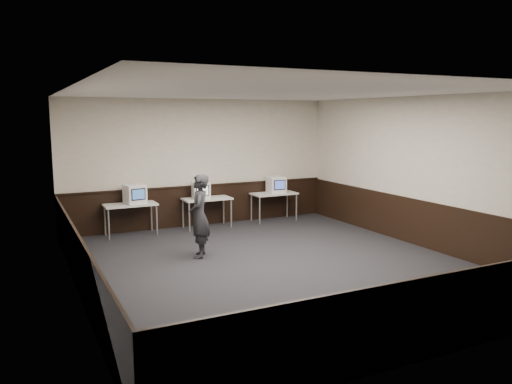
% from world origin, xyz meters
% --- Properties ---
extents(floor, '(8.00, 8.00, 0.00)m').
position_xyz_m(floor, '(0.00, 0.00, 0.00)').
color(floor, black).
rests_on(floor, ground).
extents(ceiling, '(8.00, 8.00, 0.00)m').
position_xyz_m(ceiling, '(0.00, 0.00, 3.20)').
color(ceiling, white).
rests_on(ceiling, back_wall).
extents(back_wall, '(7.00, 0.00, 7.00)m').
position_xyz_m(back_wall, '(0.00, 4.00, 1.60)').
color(back_wall, '#BDB4A6').
rests_on(back_wall, ground).
extents(front_wall, '(7.00, 0.00, 7.00)m').
position_xyz_m(front_wall, '(0.00, -4.00, 1.60)').
color(front_wall, '#BDB4A6').
rests_on(front_wall, ground).
extents(left_wall, '(0.00, 8.00, 8.00)m').
position_xyz_m(left_wall, '(-3.50, 0.00, 1.60)').
color(left_wall, '#BDB4A6').
rests_on(left_wall, ground).
extents(right_wall, '(0.00, 8.00, 8.00)m').
position_xyz_m(right_wall, '(3.50, 0.00, 1.60)').
color(right_wall, '#BDB4A6').
rests_on(right_wall, ground).
extents(wainscot_back, '(6.98, 0.04, 1.00)m').
position_xyz_m(wainscot_back, '(0.00, 3.98, 0.50)').
color(wainscot_back, black).
rests_on(wainscot_back, back_wall).
extents(wainscot_front, '(6.98, 0.04, 1.00)m').
position_xyz_m(wainscot_front, '(0.00, -3.98, 0.50)').
color(wainscot_front, black).
rests_on(wainscot_front, front_wall).
extents(wainscot_left, '(0.04, 7.98, 1.00)m').
position_xyz_m(wainscot_left, '(-3.48, 0.00, 0.50)').
color(wainscot_left, black).
rests_on(wainscot_left, left_wall).
extents(wainscot_right, '(0.04, 7.98, 1.00)m').
position_xyz_m(wainscot_right, '(3.48, 0.00, 0.50)').
color(wainscot_right, black).
rests_on(wainscot_right, right_wall).
extents(wainscot_rail, '(6.98, 0.06, 0.04)m').
position_xyz_m(wainscot_rail, '(0.00, 3.96, 1.02)').
color(wainscot_rail, black).
rests_on(wainscot_rail, wainscot_back).
extents(desk_left, '(1.20, 0.60, 0.75)m').
position_xyz_m(desk_left, '(-1.90, 3.60, 0.68)').
color(desk_left, silver).
rests_on(desk_left, ground).
extents(desk_center, '(1.20, 0.60, 0.75)m').
position_xyz_m(desk_center, '(0.00, 3.60, 0.68)').
color(desk_center, silver).
rests_on(desk_center, ground).
extents(desk_right, '(1.20, 0.60, 0.75)m').
position_xyz_m(desk_right, '(1.90, 3.60, 0.68)').
color(desk_right, silver).
rests_on(desk_right, ground).
extents(emac_left, '(0.51, 0.53, 0.45)m').
position_xyz_m(emac_left, '(-1.78, 3.61, 0.97)').
color(emac_left, white).
rests_on(emac_left, desk_left).
extents(emac_center, '(0.48, 0.50, 0.42)m').
position_xyz_m(emac_center, '(-0.16, 3.59, 0.96)').
color(emac_center, white).
rests_on(emac_center, desk_center).
extents(emac_right, '(0.47, 0.50, 0.43)m').
position_xyz_m(emac_right, '(1.97, 3.60, 0.97)').
color(emac_right, white).
rests_on(emac_right, desk_right).
extents(person, '(0.61, 0.71, 1.66)m').
position_xyz_m(person, '(-1.07, 1.17, 0.83)').
color(person, black).
rests_on(person, ground).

